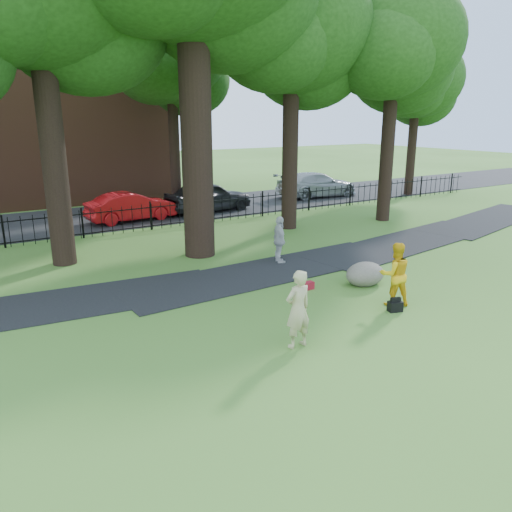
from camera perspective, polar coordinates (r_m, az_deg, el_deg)
ground at (r=13.03m, az=7.32°, el=-6.89°), size 120.00×120.00×0.00m
footpath at (r=16.53m, az=1.45°, el=-1.81°), size 36.07×3.85×0.03m
street at (r=26.84m, az=-14.89°, el=4.52°), size 80.00×7.00×0.02m
iron_fence at (r=23.00m, az=-11.94°, el=4.42°), size 44.00×0.04×1.20m
brick_building at (r=33.44m, az=-26.84°, el=15.88°), size 18.00×8.00×12.00m
tree_row at (r=19.71m, az=-7.68°, el=24.87°), size 26.82×7.96×12.42m
woman at (r=11.03m, az=4.81°, el=-6.08°), size 0.67×0.46×1.79m
man at (r=13.93m, az=15.60°, el=-2.01°), size 1.05×0.96×1.75m
pedestrian at (r=17.29m, az=2.70°, el=1.83°), size 0.65×1.05×1.66m
boulder at (r=15.59m, az=12.36°, el=-1.84°), size 1.34×1.05×0.75m
backpack at (r=13.71m, az=15.61°, el=-5.57°), size 0.42×0.33×0.27m
red_bag at (r=14.93m, az=5.98°, el=-3.38°), size 0.33×0.21×0.23m
red_sedan at (r=25.16m, az=-14.07°, el=5.49°), size 4.39×1.79×1.42m
grey_car at (r=26.99m, az=-5.48°, el=6.78°), size 4.96×2.43×1.63m
silver_car at (r=32.07m, az=6.95°, el=8.09°), size 5.51×2.58×1.55m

